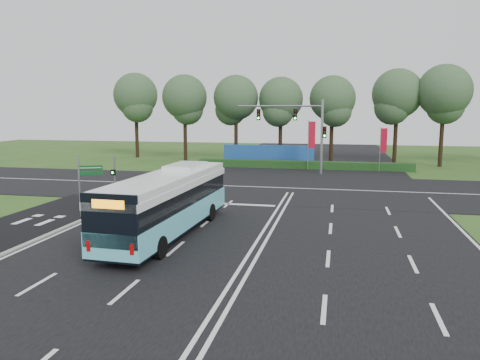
% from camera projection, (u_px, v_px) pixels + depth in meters
% --- Properties ---
extents(ground, '(120.00, 120.00, 0.00)m').
position_uv_depth(ground, '(267.00, 226.00, 24.69)').
color(ground, '#28531B').
rests_on(ground, ground).
extents(road_main, '(20.00, 120.00, 0.04)m').
position_uv_depth(road_main, '(267.00, 226.00, 24.69)').
color(road_main, black).
rests_on(road_main, ground).
extents(road_cross, '(120.00, 14.00, 0.05)m').
position_uv_depth(road_cross, '(290.00, 188.00, 36.29)').
color(road_cross, black).
rests_on(road_cross, ground).
extents(bike_path, '(5.00, 18.00, 0.06)m').
position_uv_depth(bike_path, '(21.00, 227.00, 24.35)').
color(bike_path, black).
rests_on(bike_path, ground).
extents(kerb_strip, '(0.25, 18.00, 0.12)m').
position_uv_depth(kerb_strip, '(62.00, 229.00, 23.85)').
color(kerb_strip, gray).
rests_on(kerb_strip, ground).
extents(city_bus, '(2.79, 11.40, 3.25)m').
position_uv_depth(city_bus, '(169.00, 202.00, 22.67)').
color(city_bus, '#5CC6D6').
rests_on(city_bus, ground).
extents(pedestrian_signal, '(0.27, 0.41, 3.19)m').
position_uv_depth(pedestrian_signal, '(114.00, 179.00, 29.44)').
color(pedestrian_signal, gray).
rests_on(pedestrian_signal, ground).
extents(street_sign, '(1.26, 0.58, 3.45)m').
position_uv_depth(street_sign, '(85.00, 179.00, 26.30)').
color(street_sign, gray).
rests_on(street_sign, ground).
extents(banner_flag_mid, '(0.73, 0.21, 5.00)m').
position_uv_depth(banner_flag_mid, '(311.00, 138.00, 46.97)').
color(banner_flag_mid, gray).
rests_on(banner_flag_mid, ground).
extents(banner_flag_right, '(0.65, 0.12, 4.39)m').
position_uv_depth(banner_flag_right, '(383.00, 143.00, 45.19)').
color(banner_flag_right, gray).
rests_on(banner_flag_right, ground).
extents(traffic_light_gantry, '(8.41, 0.28, 7.00)m').
position_uv_depth(traffic_light_gantry, '(303.00, 125.00, 43.77)').
color(traffic_light_gantry, gray).
rests_on(traffic_light_gantry, ground).
extents(hedge, '(22.00, 1.20, 0.80)m').
position_uv_depth(hedge, '(303.00, 165.00, 48.32)').
color(hedge, '#143212').
rests_on(hedge, ground).
extents(blue_hoarding, '(10.00, 0.30, 2.20)m').
position_uv_depth(blue_hoarding, '(268.00, 155.00, 51.46)').
color(blue_hoarding, '#1D4D9D').
rests_on(blue_hoarding, ground).
extents(eucalyptus_row, '(54.29, 8.53, 11.38)m').
position_uv_depth(eucalyptus_row, '(350.00, 94.00, 52.11)').
color(eucalyptus_row, black).
rests_on(eucalyptus_row, ground).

